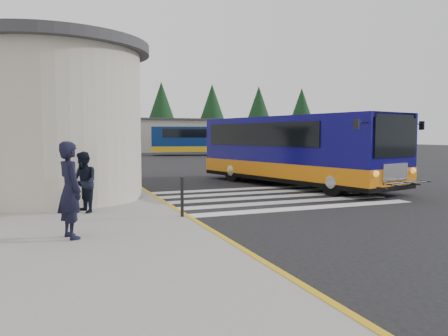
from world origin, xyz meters
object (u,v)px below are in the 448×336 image
object	(u,v)px
transit_bus	(295,153)
far_bus_a	(199,139)
pedestrian_b	(84,182)
bollard	(182,197)
pedestrian_a	(70,190)
far_bus_b	(288,140)

from	to	relation	value
transit_bus	far_bus_a	distance (m)	28.19
pedestrian_b	bollard	size ratio (longest dim) A/B	1.61
pedestrian_b	transit_bus	bearing A→B (deg)	96.10
pedestrian_b	pedestrian_a	bearing A→B (deg)	-29.01
bollard	transit_bus	bearing A→B (deg)	41.68
pedestrian_a	bollard	world-z (taller)	pedestrian_a
far_bus_a	bollard	bearing A→B (deg)	175.08
pedestrian_a	far_bus_a	world-z (taller)	far_bus_a
pedestrian_a	far_bus_b	size ratio (longest dim) A/B	0.20
pedestrian_a	far_bus_b	xyz separation A→B (m)	(25.92, 37.14, 0.41)
pedestrian_a	pedestrian_b	bearing A→B (deg)	-26.81
bollard	pedestrian_a	bearing A→B (deg)	-152.51
transit_bus	pedestrian_b	xyz separation A→B (m)	(-8.81, -4.44, -0.45)
far_bus_a	far_bus_b	world-z (taller)	far_bus_a
transit_bus	pedestrian_b	size ratio (longest dim) A/B	6.73
pedestrian_a	far_bus_a	bearing A→B (deg)	-40.32
far_bus_b	transit_bus	bearing A→B (deg)	126.83
bollard	far_bus_b	world-z (taller)	far_bus_b
pedestrian_a	pedestrian_b	xyz separation A→B (m)	(0.42, 2.81, -0.15)
far_bus_a	far_bus_b	xyz separation A→B (m)	(11.83, 2.12, -0.18)
pedestrian_b	bollard	xyz separation A→B (m)	(2.20, -1.46, -0.30)
pedestrian_a	bollard	xyz separation A→B (m)	(2.61, 1.36, -0.45)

